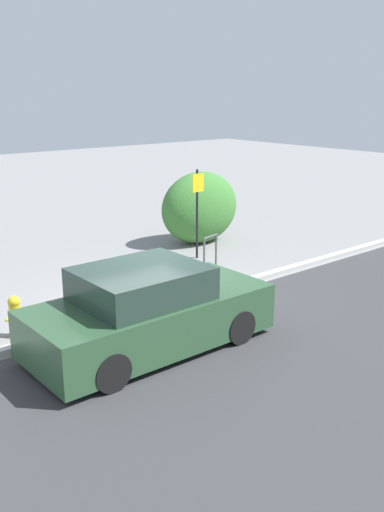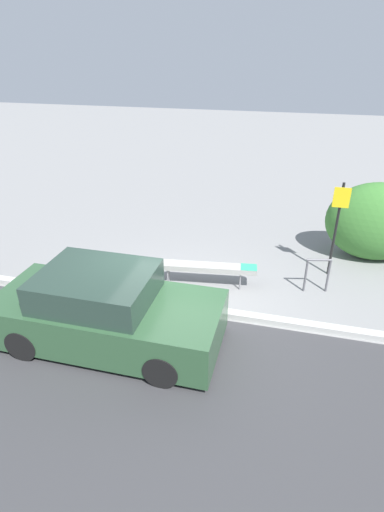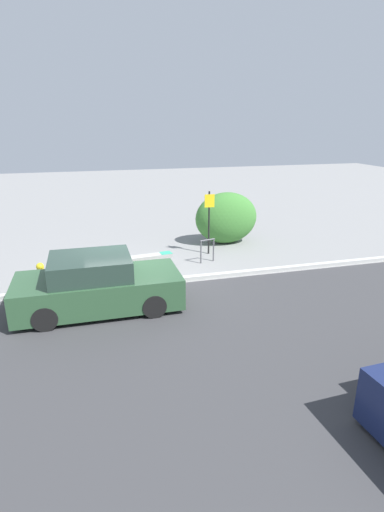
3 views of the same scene
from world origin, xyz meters
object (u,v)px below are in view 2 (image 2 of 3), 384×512
Objects in this scene: bench at (204,267)px; fire_hydrant at (82,265)px; bike_rack at (317,272)px; sign_post at (337,222)px; parked_car_near at (106,311)px.

fire_hydrant reaches higher than bench.
bike_rack is (2.49, 0.37, 0.03)m from bench.
fire_hydrant is at bearing -170.72° from bike_rack.
fire_hydrant is (-5.65, -1.75, -0.98)m from sign_post.
bike_rack is 1.29m from sign_post.
bench is 1.05× the size of sign_post.
fire_hydrant is 2.43m from parked_car_near.
bike_rack is at bearing 1.14° from bench.
bench is 3.22m from sign_post.
sign_post is 6.00m from fire_hydrant.
bench is at bearing 9.95° from fire_hydrant.
bike_rack is 0.20× the size of parked_car_near.
sign_post is at bearing 41.43° from parked_car_near.
parked_car_near is at bearing -144.11° from bike_rack.
bench is 0.58× the size of parked_car_near.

